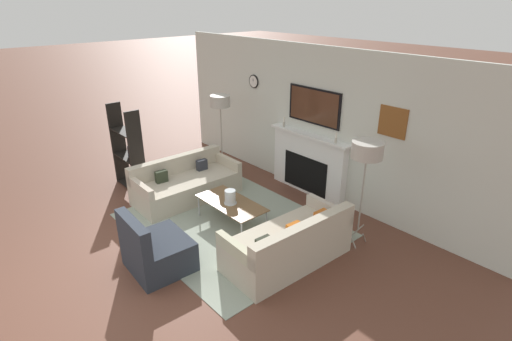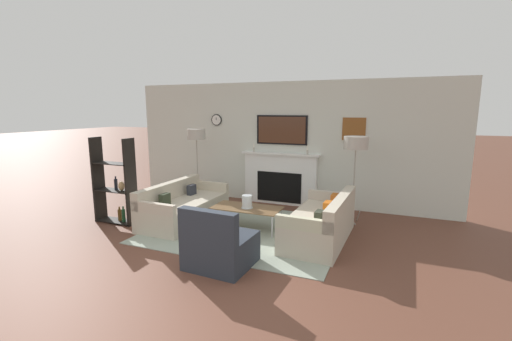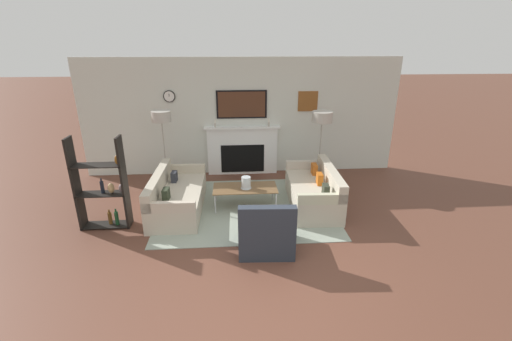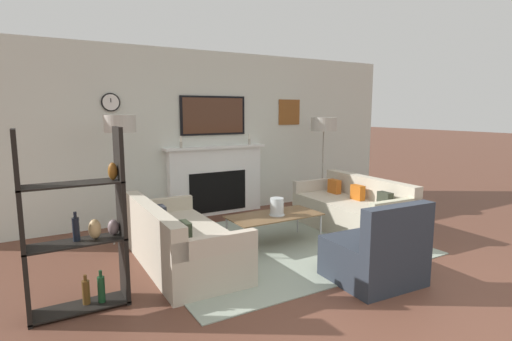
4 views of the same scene
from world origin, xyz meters
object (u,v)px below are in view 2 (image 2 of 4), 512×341
object	(u,v)px
couch_left	(183,208)
shelf_unit	(116,185)
armchair	(219,247)
floor_lamp_left	(196,135)
hurricane_candle	(247,202)
coffee_table	(247,209)
floor_lamp_right	(356,144)
couch_right	(322,224)

from	to	relation	value
couch_left	shelf_unit	bearing A→B (deg)	-153.44
armchair	floor_lamp_left	bearing A→B (deg)	126.66
hurricane_candle	coffee_table	bearing A→B (deg)	120.80
floor_lamp_right	shelf_unit	size ratio (longest dim) A/B	1.02
couch_right	armchair	xyz separation A→B (m)	(-1.09, -1.46, 0.00)
armchair	couch_left	bearing A→B (deg)	136.88
couch_left	coffee_table	size ratio (longest dim) A/B	1.58
couch_right	coffee_table	size ratio (longest dim) A/B	1.50
floor_lamp_left	floor_lamp_right	size ratio (longest dim) A/B	1.04
hurricane_candle	shelf_unit	bearing A→B (deg)	-167.01
couch_left	floor_lamp_right	size ratio (longest dim) A/B	1.17
hurricane_candle	floor_lamp_left	world-z (taller)	floor_lamp_left
couch_left	armchair	world-z (taller)	armchair
floor_lamp_right	coffee_table	bearing A→B (deg)	-147.71
shelf_unit	armchair	bearing A→B (deg)	-18.99
armchair	shelf_unit	distance (m)	2.84
floor_lamp_right	shelf_unit	xyz separation A→B (m)	(-4.09, -1.66, -0.76)
couch_left	shelf_unit	distance (m)	1.31
coffee_table	couch_left	bearing A→B (deg)	-178.26
couch_left	hurricane_candle	size ratio (longest dim) A/B	8.40
coffee_table	shelf_unit	world-z (taller)	shelf_unit
couch_right	hurricane_candle	bearing A→B (deg)	179.45
couch_left	hurricane_candle	xyz separation A→B (m)	(1.32, 0.01, 0.24)
armchair	hurricane_candle	xyz separation A→B (m)	(-0.24, 1.47, 0.22)
couch_left	floor_lamp_left	world-z (taller)	floor_lamp_left
armchair	floor_lamp_left	world-z (taller)	floor_lamp_left
couch_right	hurricane_candle	xyz separation A→B (m)	(-1.32, 0.01, 0.22)
coffee_table	armchair	bearing A→B (deg)	-80.41
coffee_table	couch_right	bearing A→B (deg)	-1.78
shelf_unit	couch_left	bearing A→B (deg)	26.56
couch_right	shelf_unit	xyz separation A→B (m)	(-3.73, -0.54, 0.45)
couch_right	armchair	bearing A→B (deg)	-126.71
armchair	hurricane_candle	world-z (taller)	armchair
floor_lamp_right	shelf_unit	world-z (taller)	floor_lamp_right
couch_left	shelf_unit	world-z (taller)	shelf_unit
couch_left	floor_lamp_left	distance (m)	1.73
coffee_table	hurricane_candle	bearing A→B (deg)	-59.20
couch_left	floor_lamp_right	distance (m)	3.43
armchair	hurricane_candle	size ratio (longest dim) A/B	3.79
floor_lamp_left	shelf_unit	size ratio (longest dim) A/B	1.06
couch_right	armchair	size ratio (longest dim) A/B	2.12
armchair	floor_lamp_left	xyz separation A→B (m)	(-1.91, 2.57, 1.26)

